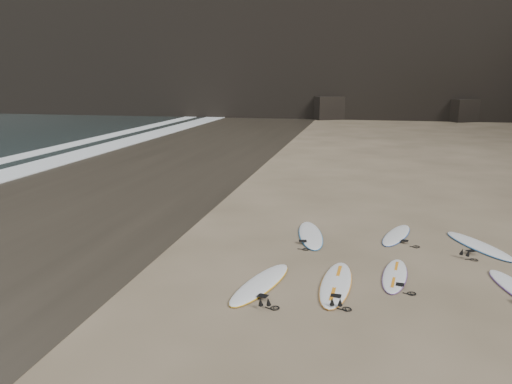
% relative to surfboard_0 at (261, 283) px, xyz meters
% --- Properties ---
extents(ground, '(240.00, 240.00, 0.00)m').
position_rel_surfboard_0_xyz_m(ground, '(4.02, 1.20, -0.05)').
color(ground, '#897559').
rests_on(ground, ground).
extents(wet_sand, '(12.00, 200.00, 0.01)m').
position_rel_surfboard_0_xyz_m(wet_sand, '(-8.98, 11.20, -0.04)').
color(wet_sand, '#383026').
rests_on(wet_sand, ground).
extents(foam_near, '(2.20, 200.00, 0.05)m').
position_rel_surfboard_0_xyz_m(foam_near, '(-14.48, 11.20, -0.02)').
color(foam_near, white).
rests_on(foam_near, ground).
extents(surfboard_0, '(1.30, 2.72, 0.10)m').
position_rel_surfboard_0_xyz_m(surfboard_0, '(0.00, 0.00, 0.00)').
color(surfboard_0, white).
rests_on(surfboard_0, ground).
extents(surfboard_1, '(0.79, 2.72, 0.10)m').
position_rel_surfboard_0_xyz_m(surfboard_1, '(1.67, 0.36, 0.00)').
color(surfboard_1, white).
rests_on(surfboard_1, ground).
extents(surfboard_2, '(0.81, 2.26, 0.08)m').
position_rel_surfboard_0_xyz_m(surfboard_2, '(3.00, 1.15, -0.01)').
color(surfboard_2, white).
rests_on(surfboard_2, ground).
extents(surfboard_5, '(1.14, 2.77, 0.10)m').
position_rel_surfboard_0_xyz_m(surfboard_5, '(0.73, 3.80, 0.00)').
color(surfboard_5, white).
rests_on(surfboard_5, ground).
extents(surfboard_6, '(1.21, 2.35, 0.08)m').
position_rel_surfboard_0_xyz_m(surfboard_6, '(3.22, 4.33, -0.01)').
color(surfboard_6, white).
rests_on(surfboard_6, ground).
extents(surfboard_7, '(1.76, 2.59, 0.09)m').
position_rel_surfboard_0_xyz_m(surfboard_7, '(5.39, 3.81, -0.00)').
color(surfboard_7, white).
rests_on(surfboard_7, ground).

